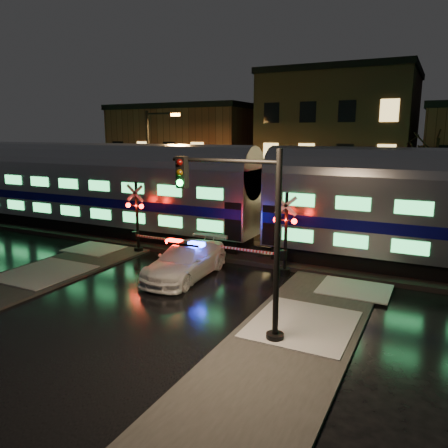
% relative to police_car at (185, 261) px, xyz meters
% --- Properties ---
extents(ground, '(120.00, 120.00, 0.00)m').
position_rel_police_car_xyz_m(ground, '(0.17, 0.12, -0.82)').
color(ground, black).
rests_on(ground, ground).
extents(ballast, '(90.00, 4.20, 0.24)m').
position_rel_police_car_xyz_m(ballast, '(0.17, 5.12, -0.70)').
color(ballast, black).
rests_on(ballast, ground).
extents(sidewalk_right, '(4.00, 20.00, 0.12)m').
position_rel_police_car_xyz_m(sidewalk_right, '(6.67, -5.88, -0.76)').
color(sidewalk_right, '#2D2D2D').
rests_on(sidewalk_right, ground).
extents(building_left, '(14.00, 10.00, 9.00)m').
position_rel_police_car_xyz_m(building_left, '(-12.83, 22.12, 3.68)').
color(building_left, '#573022').
rests_on(building_left, ground).
extents(building_mid, '(12.00, 11.00, 11.50)m').
position_rel_police_car_xyz_m(building_mid, '(2.17, 22.62, 4.93)').
color(building_mid, brown).
rests_on(building_mid, ground).
extents(train, '(51.00, 3.12, 5.92)m').
position_rel_police_car_xyz_m(train, '(1.89, 5.12, 2.56)').
color(train, black).
rests_on(train, ballast).
extents(police_car, '(2.44, 5.67, 1.80)m').
position_rel_police_car_xyz_m(police_car, '(0.00, 0.00, 0.00)').
color(police_car, white).
rests_on(police_car, ground).
extents(crossing_signal_right, '(5.74, 0.65, 4.06)m').
position_rel_police_car_xyz_m(crossing_signal_right, '(3.78, 2.43, 0.86)').
color(crossing_signal_right, black).
rests_on(crossing_signal_right, ground).
extents(crossing_signal_left, '(5.82, 0.66, 4.12)m').
position_rel_police_car_xyz_m(crossing_signal_left, '(-4.41, 2.43, 0.88)').
color(crossing_signal_left, black).
rests_on(crossing_signal_left, ground).
extents(traffic_light, '(4.12, 0.72, 6.37)m').
position_rel_police_car_xyz_m(traffic_light, '(5.18, -4.43, 2.57)').
color(traffic_light, black).
rests_on(traffic_light, ground).
extents(streetlight, '(2.80, 0.29, 8.36)m').
position_rel_police_car_xyz_m(streetlight, '(-8.42, 9.12, 4.00)').
color(streetlight, black).
rests_on(streetlight, ground).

